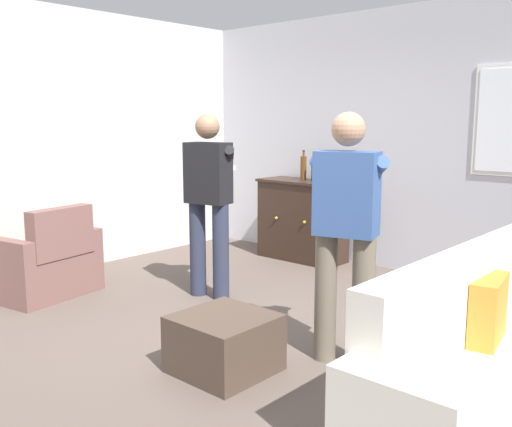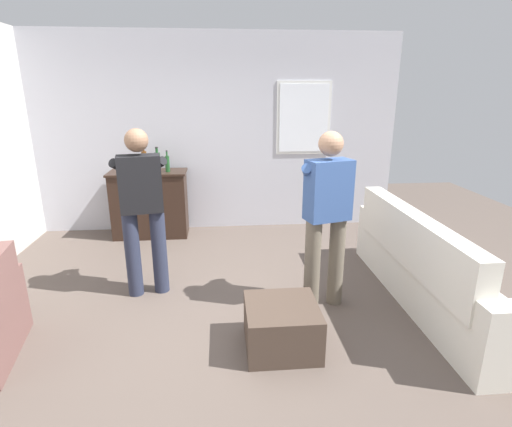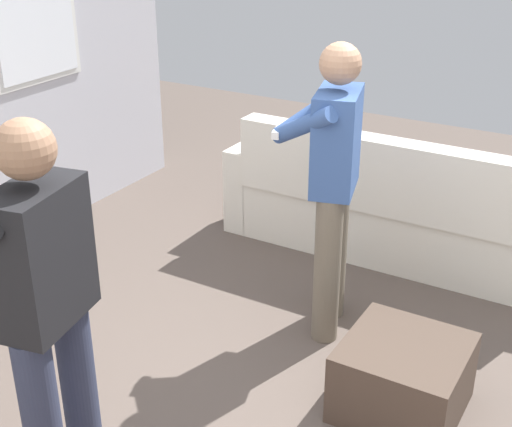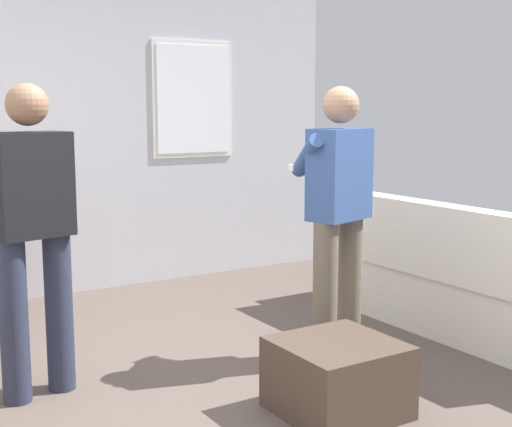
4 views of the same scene
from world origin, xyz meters
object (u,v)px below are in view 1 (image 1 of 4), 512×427
Objects in this scene: bottle_spirits_clear at (321,172)px; ottoman at (224,343)px; armchair at (47,265)px; sideboard_cabinet at (302,220)px; couch at (490,355)px; bottle_liquor_amber at (303,167)px; person_standing_left at (209,197)px; person_standing_right at (346,226)px; bottle_wine_green at (315,169)px.

ottoman is (1.19, -2.72, -0.86)m from bottle_spirits_clear.
sideboard_cabinet is at bearing 71.46° from armchair.
bottle_spirits_clear reaches higher than couch.
person_standing_left reaches higher than bottle_liquor_amber.
person_standing_right reaches higher than armchair.
bottle_wine_green is 1.13× the size of bottle_spirits_clear.
person_standing_left and person_standing_right have the same top height.
armchair is 2.95× the size of bottle_wine_green.
bottle_liquor_amber is 0.21× the size of person_standing_right.
couch is at bearing -9.44° from person_standing_left.
person_standing_left is 1.78m from person_standing_right.
armchair is 2.83× the size of bottle_liquor_amber.
couch is at bearing 8.07° from armchair.
couch is at bearing 21.85° from ottoman.
armchair is 3.03m from bottle_spirits_clear.
sideboard_cabinet is 0.63× the size of person_standing_left.
bottle_wine_green is at bearing 69.06° from armchair.
person_standing_left is at bearing -91.62° from bottle_spirits_clear.
person_standing_left is (-1.23, 1.05, 0.75)m from ottoman.
sideboard_cabinet is at bearing 170.81° from bottle_spirits_clear.
bottle_liquor_amber is at bearing 143.34° from couch.
person_standing_left is (1.15, 1.00, 0.65)m from armchair.
ottoman is 0.35× the size of person_standing_left.
bottle_liquor_amber is (-0.18, 0.02, 0.01)m from bottle_wine_green.
person_standing_right reaches higher than couch.
ottoman is at bearing -64.59° from bottle_wine_green.
person_standing_left reaches higher than bottle_wine_green.
bottle_liquor_amber is 1.17× the size of bottle_spirits_clear.
person_standing_right is at bearing 177.11° from couch.
person_standing_left is (-2.72, 0.45, 0.60)m from couch.
bottle_spirits_clear reaches higher than sideboard_cabinet.
person_standing_left reaches higher than sideboard_cabinet.
person_standing_right is (2.88, 0.60, 0.65)m from armchair.
bottle_liquor_amber is (0.87, 2.78, 0.79)m from armchair.
bottle_spirits_clear is 3.09m from ottoman.
armchair is 0.58× the size of person_standing_left.
couch is 7.32× the size of bottle_liquor_amber.
couch is at bearing -38.08° from bottle_wine_green.
bottle_liquor_amber reaches higher than armchair.
bottle_spirits_clear is at bearing 88.38° from person_standing_left.
bottle_spirits_clear is (0.32, -0.10, -0.03)m from bottle_liquor_amber.
sideboard_cabinet reaches higher than ottoman.
bottle_wine_green is at bearing 115.41° from ottoman.
person_standing_left is at bearing 41.01° from armchair.
bottle_spirits_clear is at bearing 65.88° from armchair.
bottle_liquor_amber is at bearing 172.70° from bottle_wine_green.
couch is 2.58× the size of armchair.
person_standing_left is (-0.05, -1.68, -0.12)m from bottle_spirits_clear.
couch is 3.67m from sideboard_cabinet.
bottle_wine_green is at bearing 130.30° from person_standing_right.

